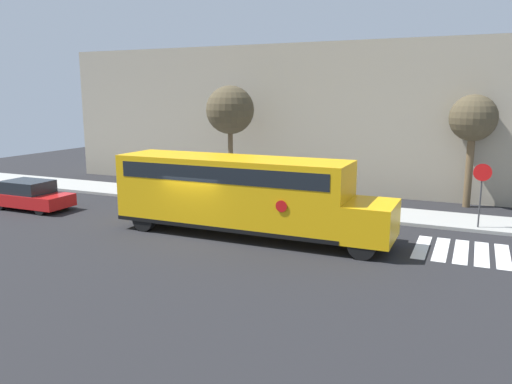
% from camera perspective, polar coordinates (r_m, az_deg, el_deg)
% --- Properties ---
extents(ground_plane, '(60.00, 60.00, 0.00)m').
position_cam_1_polar(ground_plane, '(20.96, -6.59, -4.89)').
color(ground_plane, black).
extents(sidewalk_strip, '(44.00, 3.00, 0.15)m').
position_cam_1_polar(sidewalk_strip, '(26.58, 0.51, -1.25)').
color(sidewalk_strip, '#9E9E99').
rests_on(sidewalk_strip, ground).
extents(building_backdrop, '(32.00, 4.00, 8.71)m').
position_cam_1_polar(building_backdrop, '(32.07, 5.18, 8.53)').
color(building_backdrop, '#9E937F').
rests_on(building_backdrop, ground).
extents(crosswalk_stripes, '(5.40, 3.20, 0.01)m').
position_cam_1_polar(crosswalk_stripes, '(20.19, 25.39, -6.52)').
color(crosswalk_stripes, white).
rests_on(crosswalk_stripes, ground).
extents(school_bus, '(11.48, 2.57, 3.23)m').
position_cam_1_polar(school_bus, '(20.36, -1.82, 0.07)').
color(school_bus, '#EAA80F').
rests_on(school_bus, ground).
extents(parked_car, '(4.18, 1.82, 1.46)m').
position_cam_1_polar(parked_car, '(27.79, -24.37, -0.34)').
color(parked_car, red).
rests_on(parked_car, ground).
extents(stop_sign, '(0.74, 0.10, 2.90)m').
position_cam_1_polar(stop_sign, '(23.07, 24.36, 0.58)').
color(stop_sign, '#38383A').
rests_on(stop_sign, ground).
extents(tree_near_sidewalk, '(2.35, 2.35, 5.77)m').
position_cam_1_polar(tree_near_sidewalk, '(27.63, 23.57, 7.56)').
color(tree_near_sidewalk, brown).
rests_on(tree_near_sidewalk, ground).
extents(tree_far_sidewalk, '(2.79, 2.79, 6.28)m').
position_cam_1_polar(tree_far_sidewalk, '(29.18, -2.98, 9.27)').
color(tree_far_sidewalk, brown).
rests_on(tree_far_sidewalk, ground).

